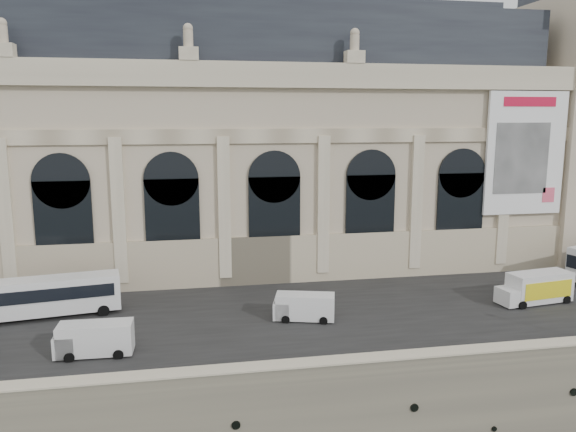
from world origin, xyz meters
name	(u,v)px	position (x,y,z in m)	size (l,w,h in m)	color
quay	(290,275)	(0.00, 35.00, 3.00)	(160.00, 70.00, 6.00)	gray
street	(332,306)	(0.00, 14.00, 6.03)	(160.00, 24.00, 0.06)	#2D2D2D
parapet	(384,364)	(0.00, 0.60, 6.62)	(160.00, 1.40, 1.21)	gray
museum	(244,145)	(-5.98, 30.86, 19.72)	(69.00, 18.70, 29.10)	#C5B397
bus_left	(48,296)	(-24.44, 15.69, 7.94)	(11.96, 4.20, 3.46)	silver
van_b	(91,339)	(-19.66, 6.97, 7.22)	(5.42, 2.36, 2.39)	silver
van_c	(301,307)	(-3.44, 11.21, 7.15)	(5.39, 3.16, 2.26)	silver
box_truck	(536,288)	(18.53, 11.62, 7.43)	(7.32, 3.32, 2.85)	silver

